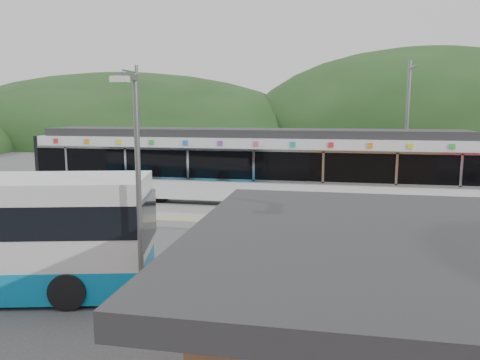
# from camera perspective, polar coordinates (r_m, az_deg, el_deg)

# --- Properties ---
(ground) EXTENTS (120.00, 120.00, 0.00)m
(ground) POSITION_cam_1_polar(r_m,az_deg,el_deg) (16.60, -1.15, -7.75)
(ground) COLOR #4C4C4F
(ground) RESTS_ON ground
(hills) EXTENTS (146.00, 149.00, 26.00)m
(hills) POSITION_cam_1_polar(r_m,az_deg,el_deg) (21.56, 18.30, -4.33)
(hills) COLOR #1E3D19
(hills) RESTS_ON ground
(platform) EXTENTS (26.00, 3.20, 0.30)m
(platform) POSITION_cam_1_polar(r_m,az_deg,el_deg) (19.69, 0.87, -4.65)
(platform) COLOR #9E9E99
(platform) RESTS_ON ground
(yellow_line) EXTENTS (26.00, 0.10, 0.01)m
(yellow_line) POSITION_cam_1_polar(r_m,az_deg,el_deg) (18.41, 0.16, -5.10)
(yellow_line) COLOR yellow
(yellow_line) RESTS_ON platform
(train) EXTENTS (20.44, 3.01, 3.74)m
(train) POSITION_cam_1_polar(r_m,az_deg,el_deg) (22.04, 1.06, 1.85)
(train) COLOR black
(train) RESTS_ON ground
(catenary_mast_west) EXTENTS (0.18, 1.80, 7.00)m
(catenary_mast_west) POSITION_cam_1_polar(r_m,az_deg,el_deg) (26.27, -12.33, 6.23)
(catenary_mast_west) COLOR slate
(catenary_mast_west) RESTS_ON ground
(catenary_mast_east) EXTENTS (0.18, 1.80, 7.00)m
(catenary_mast_east) POSITION_cam_1_polar(r_m,az_deg,el_deg) (24.42, 19.65, 5.75)
(catenary_mast_east) COLOR slate
(catenary_mast_east) RESTS_ON ground
(lamp_post) EXTENTS (0.36, 0.97, 5.44)m
(lamp_post) POSITION_cam_1_polar(r_m,az_deg,el_deg) (10.30, -12.56, 0.43)
(lamp_post) COLOR slate
(lamp_post) RESTS_ON ground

